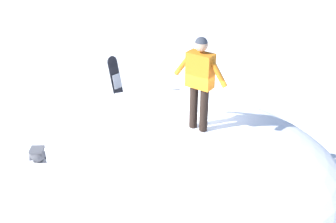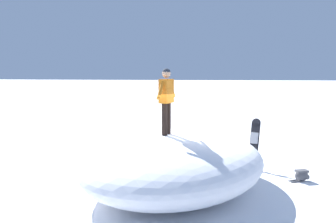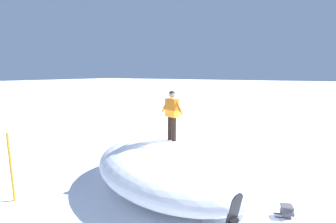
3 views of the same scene
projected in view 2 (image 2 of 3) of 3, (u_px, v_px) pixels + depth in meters
ground at (194, 185)px, 9.62m from camera, size 240.00×240.00×0.00m
snow_mound at (176, 162)px, 9.07m from camera, size 5.68×6.67×1.50m
snowboarder_standing at (166, 96)px, 8.66m from camera, size 0.38×0.96×1.62m
snowboard_primary_upright at (254, 143)px, 11.13m from camera, size 0.41×0.44×1.58m
backpack_near at (183, 155)px, 12.33m from camera, size 0.39×0.53×0.31m
backpack_far at (302, 175)px, 9.91m from camera, size 0.62×0.40×0.32m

